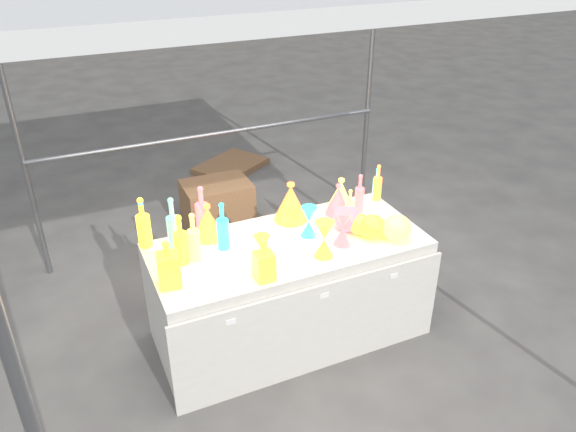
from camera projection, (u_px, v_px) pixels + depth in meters
name	position (u px, v px, depth m)	size (l,w,h in m)	color
ground	(288.00, 332.00, 4.02)	(80.00, 80.00, 0.00)	slate
display_table	(289.00, 290.00, 3.84)	(1.84, 0.83, 0.75)	silver
cardboard_box_closed	(218.00, 205.00, 5.26)	(0.61, 0.45, 0.45)	#8D6240
cardboard_box_flat	(231.00, 166.00, 6.52)	(0.77, 0.55, 0.07)	#8D6240
bottle_0	(143.00, 222.00, 3.55)	(0.09, 0.09, 0.35)	red
bottle_1	(143.00, 223.00, 3.56)	(0.08, 0.08, 0.33)	#219A1C
bottle_3	(202.00, 210.00, 3.69)	(0.09, 0.09, 0.35)	#261FB9
bottle_4	(194.00, 237.00, 3.41)	(0.08, 0.08, 0.33)	#14767F
bottle_5	(173.00, 225.00, 3.49)	(0.08, 0.08, 0.38)	#A92162
bottle_6	(180.00, 239.00, 3.38)	(0.09, 0.09, 0.33)	red
bottle_7	(223.00, 226.00, 3.53)	(0.08, 0.08, 0.33)	#219A1C
decanter_0	(168.00, 264.00, 3.18)	(0.13, 0.13, 0.30)	red
decanter_1	(264.00, 260.00, 3.24)	(0.11, 0.11, 0.27)	yellow
hourglass_0	(324.00, 239.00, 3.46)	(0.12, 0.12, 0.25)	yellow
hourglass_1	(343.00, 228.00, 3.59)	(0.12, 0.12, 0.24)	#261FB9
hourglass_4	(262.00, 250.00, 3.39)	(0.10, 0.10, 0.20)	red
hourglass_5	(309.00, 222.00, 3.69)	(0.11, 0.11, 0.21)	#219A1C
globe_0	(372.00, 228.00, 3.69)	(0.18, 0.18, 0.14)	red
globe_1	(397.00, 229.00, 3.66)	(0.19, 0.19, 0.15)	#14767F
globe_2	(360.00, 225.00, 3.74)	(0.16, 0.16, 0.12)	yellow
globe_3	(348.00, 220.00, 3.77)	(0.19, 0.19, 0.15)	#261FB9
lampshade_0	(208.00, 221.00, 3.66)	(0.20, 0.20, 0.24)	gold
lampshade_1	(291.00, 201.00, 3.87)	(0.24, 0.24, 0.28)	gold
lampshade_2	(338.00, 199.00, 3.96)	(0.19, 0.19, 0.23)	#261FB9
lampshade_3	(341.00, 194.00, 4.02)	(0.20, 0.20, 0.24)	#14767F
bottle_8	(377.00, 184.00, 4.15)	(0.06, 0.06, 0.25)	#219A1C
bottle_9	(378.00, 182.00, 4.13)	(0.06, 0.06, 0.28)	yellow
bottle_10	(360.00, 193.00, 3.97)	(0.07, 0.07, 0.29)	#261FB9
bottle_11	(350.00, 205.00, 3.85)	(0.06, 0.06, 0.25)	#14767F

